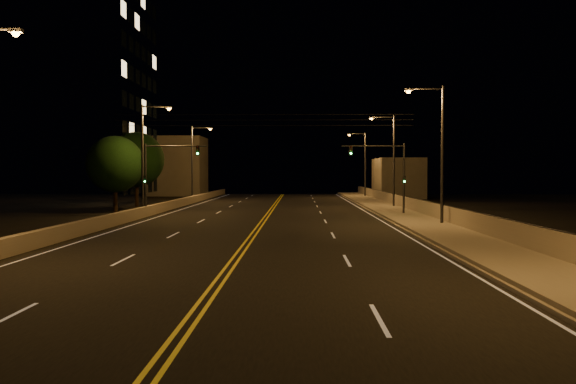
{
  "coord_description": "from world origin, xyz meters",
  "views": [
    {
      "loc": [
        2.56,
        -11.87,
        3.54
      ],
      "look_at": [
        2.0,
        18.0,
        2.5
      ],
      "focal_mm": 35.0,
      "sensor_mm": 36.0,
      "label": 1
    }
  ],
  "objects_px": {
    "tree_1": "(136,160)",
    "traffic_signal_left": "(158,170)",
    "streetlight_2": "(391,155)",
    "tree_0": "(115,164)",
    "streetlight_6": "(194,158)",
    "building_tower": "(35,92)",
    "streetlight_1": "(438,146)",
    "streetlight_5": "(146,152)",
    "traffic_signal_right": "(391,170)",
    "streetlight_3": "(363,160)"
  },
  "relations": [
    {
      "from": "traffic_signal_right",
      "to": "traffic_signal_left",
      "type": "xyz_separation_m",
      "value": [
        -18.75,
        0.0,
        0.0
      ]
    },
    {
      "from": "tree_0",
      "to": "streetlight_5",
      "type": "bearing_deg",
      "value": -44.78
    },
    {
      "from": "streetlight_6",
      "to": "traffic_signal_left",
      "type": "relative_size",
      "value": 1.54
    },
    {
      "from": "streetlight_2",
      "to": "tree_0",
      "type": "distance_m",
      "value": 25.74
    },
    {
      "from": "streetlight_6",
      "to": "traffic_signal_right",
      "type": "xyz_separation_m",
      "value": [
        19.89,
        -22.02,
        -1.5
      ]
    },
    {
      "from": "streetlight_2",
      "to": "tree_1",
      "type": "xyz_separation_m",
      "value": [
        -25.81,
        3.52,
        -0.35
      ]
    },
    {
      "from": "tree_0",
      "to": "traffic_signal_left",
      "type": "bearing_deg",
      "value": -41.69
    },
    {
      "from": "building_tower",
      "to": "traffic_signal_left",
      "type": "bearing_deg",
      "value": -44.09
    },
    {
      "from": "streetlight_2",
      "to": "traffic_signal_right",
      "type": "bearing_deg",
      "value": -99.27
    },
    {
      "from": "streetlight_1",
      "to": "streetlight_6",
      "type": "relative_size",
      "value": 1.0
    },
    {
      "from": "traffic_signal_right",
      "to": "traffic_signal_left",
      "type": "bearing_deg",
      "value": 180.0
    },
    {
      "from": "streetlight_6",
      "to": "traffic_signal_right",
      "type": "height_order",
      "value": "streetlight_6"
    },
    {
      "from": "streetlight_1",
      "to": "traffic_signal_left",
      "type": "height_order",
      "value": "streetlight_1"
    },
    {
      "from": "streetlight_2",
      "to": "building_tower",
      "type": "relative_size",
      "value": 0.35
    },
    {
      "from": "traffic_signal_left",
      "to": "streetlight_3",
      "type": "bearing_deg",
      "value": 58.29
    },
    {
      "from": "streetlight_6",
      "to": "building_tower",
      "type": "distance_m",
      "value": 19.16
    },
    {
      "from": "streetlight_1",
      "to": "streetlight_3",
      "type": "relative_size",
      "value": 1.0
    },
    {
      "from": "streetlight_3",
      "to": "traffic_signal_right",
      "type": "relative_size",
      "value": 1.54
    },
    {
      "from": "traffic_signal_left",
      "to": "streetlight_1",
      "type": "bearing_deg",
      "value": -23.47
    },
    {
      "from": "traffic_signal_left",
      "to": "streetlight_6",
      "type": "bearing_deg",
      "value": 92.98
    },
    {
      "from": "tree_1",
      "to": "streetlight_6",
      "type": "bearing_deg",
      "value": 64.14
    },
    {
      "from": "streetlight_5",
      "to": "tree_1",
      "type": "relative_size",
      "value": 1.17
    },
    {
      "from": "streetlight_2",
      "to": "building_tower",
      "type": "bearing_deg",
      "value": 167.87
    },
    {
      "from": "streetlight_5",
      "to": "tree_1",
      "type": "bearing_deg",
      "value": 109.5
    },
    {
      "from": "streetlight_5",
      "to": "traffic_signal_left",
      "type": "height_order",
      "value": "streetlight_5"
    },
    {
      "from": "streetlight_3",
      "to": "tree_1",
      "type": "relative_size",
      "value": 1.17
    },
    {
      "from": "tree_0",
      "to": "tree_1",
      "type": "height_order",
      "value": "tree_1"
    },
    {
      "from": "tree_0",
      "to": "building_tower",
      "type": "bearing_deg",
      "value": 135.07
    },
    {
      "from": "streetlight_1",
      "to": "tree_0",
      "type": "xyz_separation_m",
      "value": [
        -25.21,
        13.19,
        -0.96
      ]
    },
    {
      "from": "streetlight_5",
      "to": "traffic_signal_left",
      "type": "bearing_deg",
      "value": -29.04
    },
    {
      "from": "tree_1",
      "to": "streetlight_5",
      "type": "bearing_deg",
      "value": -70.5
    },
    {
      "from": "streetlight_3",
      "to": "tree_1",
      "type": "distance_m",
      "value": 32.56
    },
    {
      "from": "streetlight_2",
      "to": "traffic_signal_left",
      "type": "distance_m",
      "value": 22.44
    },
    {
      "from": "streetlight_3",
      "to": "streetlight_6",
      "type": "relative_size",
      "value": 1.0
    },
    {
      "from": "streetlight_6",
      "to": "traffic_signal_right",
      "type": "relative_size",
      "value": 1.54
    },
    {
      "from": "building_tower",
      "to": "tree_0",
      "type": "relative_size",
      "value": 3.86
    },
    {
      "from": "streetlight_2",
      "to": "tree_1",
      "type": "bearing_deg",
      "value": 172.24
    },
    {
      "from": "streetlight_2",
      "to": "traffic_signal_left",
      "type": "bearing_deg",
      "value": -154.98
    },
    {
      "from": "streetlight_5",
      "to": "streetlight_6",
      "type": "height_order",
      "value": "same"
    },
    {
      "from": "streetlight_5",
      "to": "tree_0",
      "type": "xyz_separation_m",
      "value": [
        -3.77,
        3.74,
        -0.96
      ]
    },
    {
      "from": "traffic_signal_left",
      "to": "building_tower",
      "type": "xyz_separation_m",
      "value": [
        -18.35,
        17.78,
        8.82
      ]
    },
    {
      "from": "streetlight_5",
      "to": "traffic_signal_right",
      "type": "bearing_deg",
      "value": -1.83
    },
    {
      "from": "tree_1",
      "to": "traffic_signal_left",
      "type": "bearing_deg",
      "value": -66.98
    },
    {
      "from": "traffic_signal_left",
      "to": "building_tower",
      "type": "height_order",
      "value": "building_tower"
    },
    {
      "from": "streetlight_6",
      "to": "traffic_signal_left",
      "type": "height_order",
      "value": "streetlight_6"
    },
    {
      "from": "streetlight_2",
      "to": "traffic_signal_right",
      "type": "height_order",
      "value": "streetlight_2"
    },
    {
      "from": "streetlight_3",
      "to": "building_tower",
      "type": "xyz_separation_m",
      "value": [
        -38.64,
        -15.06,
        7.31
      ]
    },
    {
      "from": "streetlight_5",
      "to": "traffic_signal_left",
      "type": "xyz_separation_m",
      "value": [
        1.15,
        -0.64,
        -1.5
      ]
    },
    {
      "from": "streetlight_6",
      "to": "building_tower",
      "type": "relative_size",
      "value": 0.35
    },
    {
      "from": "streetlight_5",
      "to": "tree_1",
      "type": "xyz_separation_m",
      "value": [
        -4.37,
        12.35,
        -0.35
      ]
    }
  ]
}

